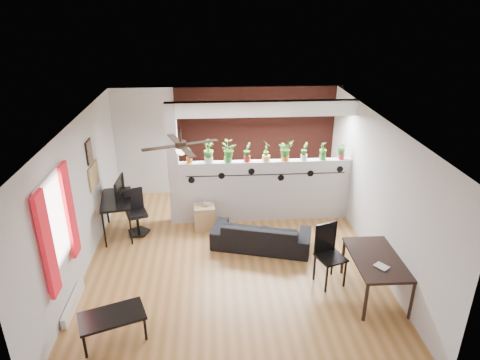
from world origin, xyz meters
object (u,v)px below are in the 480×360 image
object	(u,v)px
potted_plant_0	(189,154)
computer_desk	(116,202)
dining_table	(377,262)
potted_plant_6	(304,151)
ceiling_fan	(181,147)
potted_plant_5	(285,150)
folding_chair	(328,248)
coffee_table	(112,318)
potted_plant_4	(266,150)
potted_plant_7	(323,150)
sofa	(261,235)
cup	(206,204)
potted_plant_8	(342,150)
potted_plant_2	(228,151)
cube_shelf	(205,217)
potted_plant_1	(208,151)
office_chair	(136,215)
potted_plant_3	(247,152)

from	to	relation	value
potted_plant_0	computer_desk	distance (m)	1.74
dining_table	potted_plant_6	bearing A→B (deg)	103.78
ceiling_fan	potted_plant_0	xyz separation A→B (m)	(0.02, 1.80, -0.77)
potted_plant_5	computer_desk	xyz separation A→B (m)	(-3.45, -0.41, -0.87)
folding_chair	coffee_table	bearing A→B (deg)	-161.13
potted_plant_6	potted_plant_4	bearing A→B (deg)	180.00
potted_plant_7	coffee_table	bearing A→B (deg)	-137.80
potted_plant_4	potted_plant_5	size ratio (longest dim) A/B	1.01
potted_plant_0	sofa	xyz separation A→B (m)	(1.37, -1.14, -1.28)
potted_plant_4	cup	world-z (taller)	potted_plant_4
potted_plant_6	potted_plant_7	size ratio (longest dim) A/B	1.00
potted_plant_0	potted_plant_8	world-z (taller)	potted_plant_8
potted_plant_6	cup	world-z (taller)	potted_plant_6
potted_plant_2	cube_shelf	distance (m)	1.46
potted_plant_0	dining_table	size ratio (longest dim) A/B	0.28
potted_plant_8	sofa	world-z (taller)	potted_plant_8
sofa	computer_desk	xyz separation A→B (m)	(-2.84, 0.72, 0.45)
sofa	computer_desk	bearing A→B (deg)	1.37
ceiling_fan	potted_plant_7	bearing A→B (deg)	32.88
potted_plant_1	potted_plant_4	world-z (taller)	potted_plant_1
potted_plant_2	potted_plant_6	world-z (taller)	potted_plant_2
cup	office_chair	bearing A→B (deg)	-176.84
computer_desk	coffee_table	size ratio (longest dim) A/B	1.16
office_chair	cup	bearing A→B (deg)	3.16
ceiling_fan	potted_plant_8	world-z (taller)	ceiling_fan
sofa	folding_chair	xyz separation A→B (m)	(0.98, -1.13, 0.37)
ceiling_fan	potted_plant_0	size ratio (longest dim) A/B	3.26
potted_plant_4	potted_plant_6	size ratio (longest dim) A/B	1.17
potted_plant_2	cube_shelf	bearing A→B (deg)	-146.60
ceiling_fan	potted_plant_4	world-z (taller)	ceiling_fan
potted_plant_3	folding_chair	world-z (taller)	potted_plant_3
potted_plant_0	coffee_table	bearing A→B (deg)	-106.21
potted_plant_7	coffee_table	world-z (taller)	potted_plant_7
potted_plant_6	computer_desk	distance (m)	3.95
potted_plant_5	coffee_table	world-z (taller)	potted_plant_5
potted_plant_6	cup	bearing A→B (deg)	-170.56
sofa	office_chair	xyz separation A→B (m)	(-2.47, 0.72, 0.15)
potted_plant_4	potted_plant_7	bearing A→B (deg)	0.00
cup	potted_plant_6	bearing A→B (deg)	9.44
potted_plant_1	potted_plant_8	distance (m)	2.77
cup	coffee_table	world-z (taller)	cup
potted_plant_1	potted_plant_2	xyz separation A→B (m)	(0.40, 0.00, -0.01)
potted_plant_7	potted_plant_8	xyz separation A→B (m)	(0.40, 0.00, -0.01)
ceiling_fan	folding_chair	world-z (taller)	ceiling_fan
computer_desk	dining_table	xyz separation A→B (m)	(4.50, -2.28, -0.09)
ceiling_fan	office_chair	bearing A→B (deg)	128.01
potted_plant_0	cube_shelf	world-z (taller)	potted_plant_0
potted_plant_3	folding_chair	distance (m)	2.71
coffee_table	potted_plant_1	bearing A→B (deg)	67.87
sofa	office_chair	world-z (taller)	office_chair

